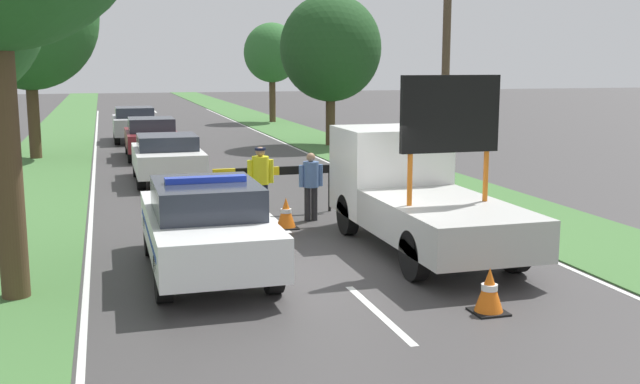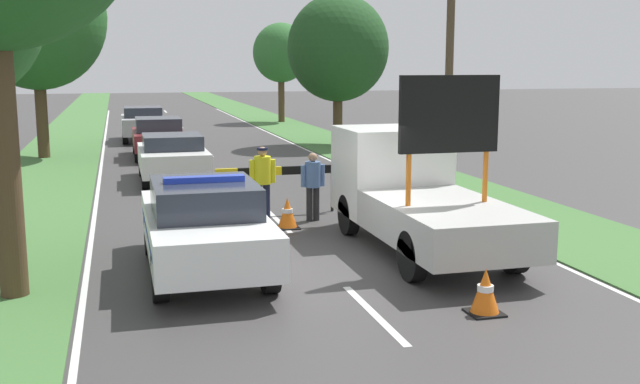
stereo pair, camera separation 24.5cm
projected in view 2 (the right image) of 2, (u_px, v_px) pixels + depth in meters
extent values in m
plane|color=#3D3A3A|center=(325.00, 266.00, 13.23)|extent=(160.00, 160.00, 0.00)
cube|color=silver|center=(374.00, 313.00, 10.72)|extent=(0.12, 2.66, 0.01)
cube|color=silver|center=(278.00, 220.00, 17.07)|extent=(0.12, 2.66, 0.01)
cube|color=silver|center=(234.00, 177.00, 23.42)|extent=(0.12, 2.66, 0.01)
cube|color=silver|center=(208.00, 153.00, 29.77)|extent=(0.12, 2.66, 0.01)
cube|color=silver|center=(192.00, 137.00, 36.12)|extent=(0.12, 2.66, 0.01)
cube|color=silver|center=(180.00, 126.00, 42.46)|extent=(0.12, 2.66, 0.01)
cube|color=silver|center=(172.00, 118.00, 48.81)|extent=(0.12, 2.66, 0.01)
cube|color=silver|center=(165.00, 111.00, 55.16)|extent=(0.12, 2.66, 0.01)
cube|color=silver|center=(101.00, 166.00, 25.99)|extent=(0.10, 63.64, 0.01)
cube|color=silver|center=(326.00, 158.00, 28.07)|extent=(0.10, 63.64, 0.01)
cube|color=#427038|center=(62.00, 150.00, 30.78)|extent=(3.11, 120.00, 0.03)
cube|color=#427038|center=(328.00, 142.00, 33.72)|extent=(3.11, 120.00, 0.03)
cube|color=white|center=(204.00, 230.00, 12.76)|extent=(1.92, 4.71, 0.68)
cube|color=#282D38|center=(204.00, 197.00, 12.53)|extent=(1.69, 2.17, 0.52)
cylinder|color=black|center=(151.00, 234.00, 13.99)|extent=(0.24, 0.77, 0.77)
cylinder|color=black|center=(240.00, 229.00, 14.43)|extent=(0.24, 0.77, 0.77)
cylinder|color=black|center=(160.00, 277.00, 11.22)|extent=(0.24, 0.77, 0.77)
cylinder|color=black|center=(270.00, 269.00, 11.65)|extent=(0.24, 0.77, 0.77)
cube|color=#1E38C6|center=(204.00, 179.00, 12.47)|extent=(1.34, 0.24, 0.10)
cube|color=#193399|center=(204.00, 228.00, 12.76)|extent=(1.93, 3.86, 0.10)
cube|color=black|center=(191.00, 208.00, 15.05)|extent=(1.05, 0.08, 0.41)
cube|color=white|center=(391.00, 170.00, 15.70)|extent=(2.09, 1.86, 1.80)
cube|color=#232833|center=(377.00, 150.00, 16.51)|extent=(1.78, 0.04, 0.79)
cube|color=#B2B2AD|center=(446.00, 223.00, 13.15)|extent=(2.09, 3.70, 0.69)
cylinder|color=#D16619|center=(408.00, 180.00, 12.83)|extent=(0.09, 0.09, 0.90)
cylinder|color=#D16619|center=(485.00, 177.00, 13.20)|extent=(0.09, 0.09, 0.90)
cube|color=black|center=(449.00, 114.00, 12.82)|extent=(1.81, 0.12, 1.33)
cylinder|color=black|center=(349.00, 214.00, 15.62)|extent=(0.24, 0.84, 0.84)
cylinder|color=black|center=(431.00, 210.00, 16.09)|extent=(0.24, 0.84, 0.84)
cylinder|color=black|center=(413.00, 256.00, 12.27)|extent=(0.24, 0.84, 0.84)
cylinder|color=black|center=(514.00, 249.00, 12.74)|extent=(0.24, 0.84, 0.84)
cylinder|color=black|center=(229.00, 197.00, 17.41)|extent=(0.07, 0.07, 0.94)
cylinder|color=black|center=(332.00, 192.00, 18.05)|extent=(0.07, 0.07, 0.94)
cube|color=yellow|center=(226.00, 173.00, 17.30)|extent=(0.52, 0.08, 0.19)
cube|color=black|center=(249.00, 172.00, 17.43)|extent=(0.52, 0.08, 0.19)
cube|color=yellow|center=(271.00, 171.00, 17.57)|extent=(0.52, 0.08, 0.19)
cube|color=black|center=(292.00, 170.00, 17.70)|extent=(0.52, 0.08, 0.19)
cube|color=yellow|center=(313.00, 169.00, 17.84)|extent=(0.52, 0.08, 0.19)
cube|color=black|center=(334.00, 169.00, 17.97)|extent=(0.52, 0.08, 0.19)
cylinder|color=#191E38|center=(259.00, 202.00, 17.02)|extent=(0.16, 0.16, 0.84)
cylinder|color=#191E38|center=(267.00, 202.00, 17.07)|extent=(0.16, 0.16, 0.84)
cylinder|color=yellow|center=(263.00, 170.00, 16.92)|extent=(0.38, 0.38, 0.63)
cylinder|color=yellow|center=(252.00, 172.00, 16.86)|extent=(0.13, 0.13, 0.53)
cylinder|color=yellow|center=(273.00, 171.00, 16.99)|extent=(0.13, 0.13, 0.53)
sphere|color=#A57A5B|center=(262.00, 152.00, 16.85)|extent=(0.22, 0.22, 0.22)
cylinder|color=#141933|center=(262.00, 149.00, 16.84)|extent=(0.25, 0.25, 0.05)
cylinder|color=#232326|center=(309.00, 204.00, 16.97)|extent=(0.15, 0.15, 0.77)
cylinder|color=#232326|center=(316.00, 204.00, 17.01)|extent=(0.15, 0.15, 0.77)
cylinder|color=#4C6B9E|center=(313.00, 174.00, 16.88)|extent=(0.35, 0.35, 0.58)
cylinder|color=#4C6B9E|center=(303.00, 176.00, 16.83)|extent=(0.12, 0.12, 0.49)
cylinder|color=#4C6B9E|center=(322.00, 175.00, 16.94)|extent=(0.12, 0.12, 0.49)
sphere|color=#A57A5B|center=(313.00, 157.00, 16.81)|extent=(0.20, 0.20, 0.20)
cube|color=black|center=(288.00, 227.00, 16.26)|extent=(0.49, 0.49, 0.03)
cone|color=orange|center=(287.00, 212.00, 16.21)|extent=(0.42, 0.42, 0.65)
cylinder|color=white|center=(287.00, 211.00, 16.20)|extent=(0.24, 0.24, 0.09)
cube|color=black|center=(241.00, 219.00, 17.18)|extent=(0.43, 0.43, 0.03)
cone|color=orange|center=(240.00, 206.00, 17.13)|extent=(0.37, 0.37, 0.57)
cylinder|color=white|center=(240.00, 205.00, 17.13)|extent=(0.21, 0.21, 0.08)
cube|color=black|center=(367.00, 218.00, 17.30)|extent=(0.35, 0.35, 0.03)
cone|color=orange|center=(367.00, 207.00, 17.26)|extent=(0.30, 0.30, 0.46)
cylinder|color=white|center=(367.00, 206.00, 17.26)|extent=(0.17, 0.17, 0.06)
cube|color=black|center=(484.00, 313.00, 10.72)|extent=(0.48, 0.48, 0.03)
cone|color=orange|center=(485.00, 290.00, 10.66)|extent=(0.41, 0.41, 0.64)
cylinder|color=white|center=(485.00, 288.00, 10.65)|extent=(0.23, 0.23, 0.09)
cube|color=black|center=(188.00, 217.00, 17.40)|extent=(0.50, 0.50, 0.03)
cone|color=orange|center=(187.00, 202.00, 17.34)|extent=(0.43, 0.43, 0.66)
cylinder|color=white|center=(187.00, 201.00, 17.34)|extent=(0.24, 0.24, 0.09)
cube|color=silver|center=(173.00, 159.00, 22.59)|extent=(1.94, 4.09, 0.66)
cube|color=#282D38|center=(172.00, 142.00, 22.38)|extent=(1.70, 1.88, 0.42)
cylinder|color=black|center=(143.00, 165.00, 23.63)|extent=(0.24, 0.70, 0.70)
cylinder|color=black|center=(197.00, 164.00, 24.07)|extent=(0.24, 0.70, 0.70)
cylinder|color=black|center=(146.00, 177.00, 21.22)|extent=(0.24, 0.70, 0.70)
cylinder|color=black|center=(206.00, 175.00, 21.66)|extent=(0.24, 0.70, 0.70)
cube|color=maroon|center=(158.00, 139.00, 28.35)|extent=(1.87, 4.16, 0.61)
cube|color=#282D38|center=(158.00, 124.00, 28.13)|extent=(1.64, 1.91, 0.51)
cylinder|color=black|center=(136.00, 144.00, 29.42)|extent=(0.24, 0.79, 0.79)
cylinder|color=black|center=(178.00, 143.00, 29.84)|extent=(0.24, 0.79, 0.79)
cylinder|color=black|center=(138.00, 151.00, 26.96)|extent=(0.24, 0.79, 0.79)
cylinder|color=black|center=(183.00, 150.00, 27.38)|extent=(0.24, 0.79, 0.79)
cube|color=#B2B2B7|center=(143.00, 125.00, 34.28)|extent=(1.89, 4.26, 0.74)
cube|color=#282D38|center=(143.00, 112.00, 34.06)|extent=(1.66, 1.96, 0.45)
cylinder|color=black|center=(125.00, 131.00, 35.39)|extent=(0.24, 0.76, 0.76)
cylinder|color=black|center=(160.00, 130.00, 35.81)|extent=(0.24, 0.76, 0.76)
cylinder|color=black|center=(125.00, 136.00, 32.88)|extent=(0.24, 0.76, 0.76)
cylinder|color=black|center=(163.00, 135.00, 33.30)|extent=(0.24, 0.76, 0.76)
cylinder|color=#4C3823|center=(5.00, 155.00, 11.13)|extent=(0.42, 0.42, 4.39)
cylinder|color=#4C3823|center=(338.00, 116.00, 32.24)|extent=(0.41, 0.41, 2.55)
ellipsoid|color=#1E471E|center=(338.00, 48.00, 31.74)|extent=(4.31, 4.31, 4.53)
cylinder|color=#4C3823|center=(281.00, 98.00, 44.98)|extent=(0.38, 0.38, 2.89)
ellipsoid|color=#2D662D|center=(281.00, 53.00, 44.52)|extent=(3.35, 3.35, 3.52)
cylinder|color=#4C3823|center=(42.00, 114.00, 27.93)|extent=(0.43, 0.43, 3.31)
ellipsoid|color=#235623|center=(36.00, 17.00, 27.32)|extent=(5.07, 5.07, 5.33)
cylinder|color=#473828|center=(450.00, 57.00, 18.44)|extent=(0.20, 0.20, 7.36)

